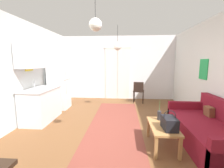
% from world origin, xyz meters
% --- Properties ---
extents(ground_plane, '(5.30, 7.29, 0.10)m').
position_xyz_m(ground_plane, '(0.00, 0.00, -0.05)').
color(ground_plane, brown).
extents(wall_back, '(4.90, 0.13, 2.69)m').
position_xyz_m(wall_back, '(-0.00, 3.39, 1.33)').
color(wall_back, silver).
rests_on(wall_back, ground_plane).
extents(wall_left, '(0.12, 6.89, 2.69)m').
position_xyz_m(wall_left, '(-2.40, 0.00, 1.34)').
color(wall_left, silver).
rests_on(wall_left, ground_plane).
extents(area_rug, '(1.27, 3.64, 0.01)m').
position_xyz_m(area_rug, '(0.03, 0.64, 0.01)').
color(area_rug, brown).
rests_on(area_rug, ground_plane).
extents(couch, '(0.95, 1.95, 0.85)m').
position_xyz_m(couch, '(1.95, -0.24, 0.27)').
color(couch, maroon).
rests_on(couch, ground_plane).
extents(coffee_table, '(0.47, 0.86, 0.43)m').
position_xyz_m(coffee_table, '(0.98, -0.38, 0.37)').
color(coffee_table, '#A87542').
rests_on(coffee_table, ground_plane).
extents(bamboo_vase, '(0.08, 0.08, 0.41)m').
position_xyz_m(bamboo_vase, '(0.97, -0.12, 0.53)').
color(bamboo_vase, '#2D2D33').
rests_on(bamboo_vase, coffee_table).
extents(handbag, '(0.24, 0.34, 0.34)m').
position_xyz_m(handbag, '(1.05, -0.55, 0.54)').
color(handbag, black).
rests_on(handbag, coffee_table).
extents(refrigerator, '(0.62, 0.59, 1.57)m').
position_xyz_m(refrigerator, '(-1.97, 1.80, 0.79)').
color(refrigerator, white).
rests_on(refrigerator, ground_plane).
extents(kitchen_counter, '(0.64, 1.17, 2.10)m').
position_xyz_m(kitchen_counter, '(-2.04, 0.70, 0.79)').
color(kitchen_counter, silver).
rests_on(kitchen_counter, ground_plane).
extents(accent_chair, '(0.48, 0.46, 0.84)m').
position_xyz_m(accent_chair, '(0.83, 2.74, 0.49)').
color(accent_chair, black).
rests_on(accent_chair, ground_plane).
extents(pendant_lamp_near, '(0.21, 0.21, 0.59)m').
position_xyz_m(pendant_lamp_near, '(-0.22, -0.62, 2.20)').
color(pendant_lamp_near, black).
extents(pendant_lamp_far, '(0.25, 0.25, 0.74)m').
position_xyz_m(pendant_lamp_far, '(0.04, 1.49, 2.07)').
color(pendant_lamp_far, black).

